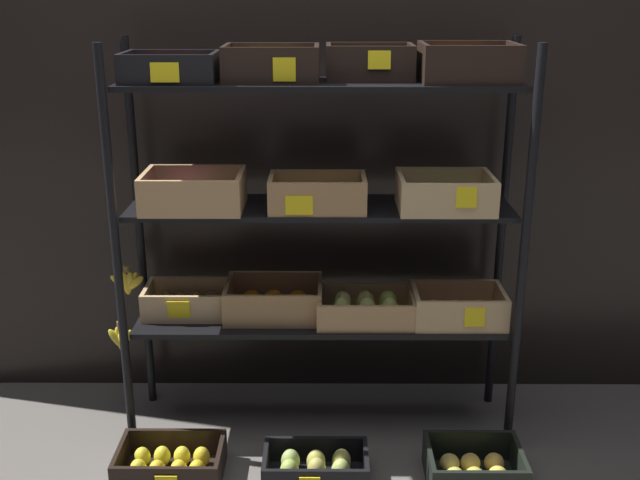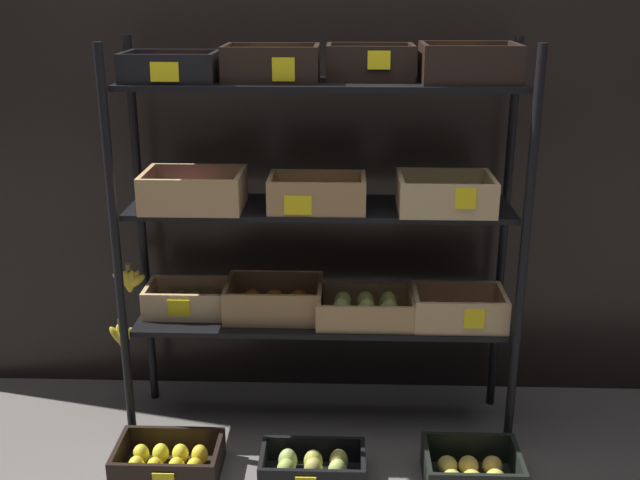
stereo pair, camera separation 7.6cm
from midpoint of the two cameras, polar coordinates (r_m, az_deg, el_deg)
The scene contains 6 objects.
ground_plane at distance 3.16m, azimuth -0.71°, elevation -13.47°, with size 10.00×10.00×0.00m, color #605B56.
storefront_wall at distance 3.09m, azimuth -0.68°, elevation 9.22°, with size 3.83×0.12×2.35m, color black.
display_rack at distance 2.78m, azimuth -0.84°, elevation 2.45°, with size 1.56×0.38×1.50m.
crate_ground_lemon at distance 2.90m, azimuth -11.90°, elevation -16.11°, with size 0.37×0.26×0.12m.
crate_ground_pear at distance 2.82m, azimuth -1.13°, elevation -16.69°, with size 0.37×0.22×0.11m.
crate_ground_apple_gold at distance 2.86m, azimuth 10.66°, elevation -16.56°, with size 0.34×0.26×0.13m.
Camera 1 is at (0.01, -2.68, 1.68)m, focal length 42.78 mm.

